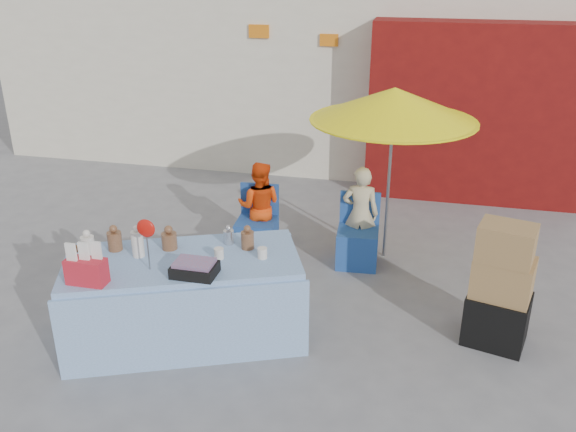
% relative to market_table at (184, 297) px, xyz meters
% --- Properties ---
extents(ground, '(80.00, 80.00, 0.00)m').
position_rel_market_table_xyz_m(ground, '(0.64, 0.26, -0.44)').
color(ground, slate).
rests_on(ground, ground).
extents(market_table, '(2.44, 1.80, 1.34)m').
position_rel_market_table_xyz_m(market_table, '(0.00, 0.00, 0.00)').
color(market_table, '#95BEEF').
rests_on(market_table, ground).
extents(chair_left, '(0.51, 0.50, 0.85)m').
position_rel_market_table_xyz_m(chair_left, '(0.18, 1.90, -0.18)').
color(chair_left, '#214A97').
rests_on(chair_left, ground).
extents(chair_right, '(0.51, 0.50, 0.85)m').
position_rel_market_table_xyz_m(chair_right, '(1.43, 1.90, -0.18)').
color(chair_right, '#214A97').
rests_on(chair_right, ground).
extents(vendor_orange, '(0.59, 0.47, 1.15)m').
position_rel_market_table_xyz_m(vendor_orange, '(0.18, 2.04, 0.14)').
color(vendor_orange, '#F0430C').
rests_on(vendor_orange, ground).
extents(vendor_beige, '(0.45, 0.31, 1.19)m').
position_rel_market_table_xyz_m(vendor_beige, '(1.43, 2.04, 0.16)').
color(vendor_beige, '#C7B78D').
rests_on(vendor_beige, ground).
extents(umbrella, '(1.90, 1.90, 2.09)m').
position_rel_market_table_xyz_m(umbrella, '(1.73, 2.19, 1.45)').
color(umbrella, gray).
rests_on(umbrella, ground).
extents(box_stack, '(0.65, 0.58, 1.23)m').
position_rel_market_table_xyz_m(box_stack, '(2.92, 0.59, 0.13)').
color(box_stack, black).
rests_on(box_stack, ground).
extents(tarp_bundle, '(0.83, 0.76, 0.30)m').
position_rel_market_table_xyz_m(tarp_bundle, '(-0.44, -0.03, -0.29)').
color(tarp_bundle, yellow).
rests_on(tarp_bundle, ground).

